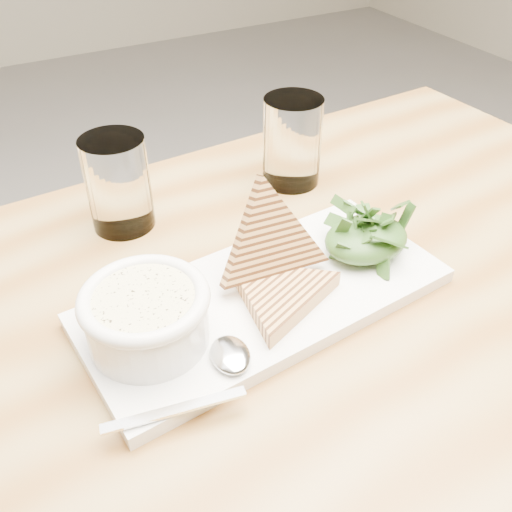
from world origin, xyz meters
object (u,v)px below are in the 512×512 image
soup_bowl (148,322)px  glass_near (118,184)px  table_top (297,327)px  platter (265,297)px  glass_far (292,142)px

soup_bowl → glass_near: bearing=78.1°
table_top → soup_bowl: bearing=170.7°
soup_bowl → glass_near: size_ratio=0.97×
platter → glass_far: glass_far is taller
table_top → glass_far: glass_far is taller
glass_near → glass_far: (0.24, -0.01, 0.00)m
soup_bowl → glass_near: 0.23m
table_top → soup_bowl: 0.17m
platter → soup_bowl: 0.13m
soup_bowl → table_top: bearing=-9.3°
platter → glass_far: size_ratio=3.19×
platter → glass_near: (-0.08, 0.21, 0.05)m
glass_far → platter: bearing=-127.6°
glass_far → table_top: bearing=-119.8°
glass_near → platter: bearing=-68.6°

